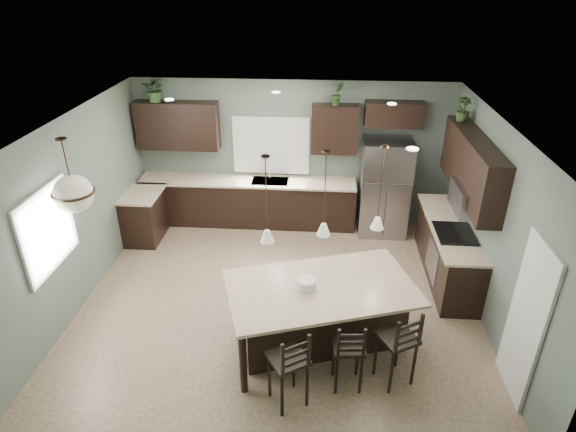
# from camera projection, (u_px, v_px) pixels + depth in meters

# --- Properties ---
(ground) EXTENTS (6.00, 6.00, 0.00)m
(ground) POSITION_uv_depth(u_px,v_px,m) (280.00, 298.00, 7.53)
(ground) COLOR #9E8466
(ground) RESTS_ON ground
(pantry_door) EXTENTS (0.04, 0.82, 2.04)m
(pantry_door) POSITION_uv_depth(u_px,v_px,m) (526.00, 321.00, 5.49)
(pantry_door) COLOR white
(pantry_door) RESTS_ON ground
(window_back) EXTENTS (1.35, 0.02, 1.00)m
(window_back) POSITION_uv_depth(u_px,v_px,m) (271.00, 145.00, 9.25)
(window_back) COLOR white
(window_back) RESTS_ON room_shell
(window_left) EXTENTS (0.02, 1.10, 1.00)m
(window_left) POSITION_uv_depth(u_px,v_px,m) (47.00, 230.00, 6.30)
(window_left) COLOR white
(window_left) RESTS_ON room_shell
(left_return_cabs) EXTENTS (0.60, 0.90, 0.90)m
(left_return_cabs) POSITION_uv_depth(u_px,v_px,m) (144.00, 217.00, 9.00)
(left_return_cabs) COLOR black
(left_return_cabs) RESTS_ON ground
(left_return_countertop) EXTENTS (0.66, 0.96, 0.04)m
(left_return_countertop) POSITION_uv_depth(u_px,v_px,m) (142.00, 194.00, 8.78)
(left_return_countertop) COLOR beige
(left_return_countertop) RESTS_ON left_return_cabs
(back_lower_cabs) EXTENTS (4.20, 0.60, 0.90)m
(back_lower_cabs) POSITION_uv_depth(u_px,v_px,m) (248.00, 202.00, 9.54)
(back_lower_cabs) COLOR black
(back_lower_cabs) RESTS_ON ground
(back_countertop) EXTENTS (4.20, 0.66, 0.04)m
(back_countertop) POSITION_uv_depth(u_px,v_px,m) (247.00, 181.00, 9.30)
(back_countertop) COLOR beige
(back_countertop) RESTS_ON back_lower_cabs
(sink_inset) EXTENTS (0.70, 0.45, 0.01)m
(sink_inset) POSITION_uv_depth(u_px,v_px,m) (270.00, 181.00, 9.27)
(sink_inset) COLOR gray
(sink_inset) RESTS_ON back_countertop
(faucet) EXTENTS (0.02, 0.02, 0.28)m
(faucet) POSITION_uv_depth(u_px,v_px,m) (270.00, 175.00, 9.17)
(faucet) COLOR silver
(faucet) RESTS_ON back_countertop
(back_upper_left) EXTENTS (1.55, 0.34, 0.90)m
(back_upper_left) POSITION_uv_depth(u_px,v_px,m) (178.00, 126.00, 9.05)
(back_upper_left) COLOR black
(back_upper_left) RESTS_ON room_shell
(back_upper_right) EXTENTS (0.85, 0.34, 0.90)m
(back_upper_right) POSITION_uv_depth(u_px,v_px,m) (335.00, 129.00, 8.85)
(back_upper_right) COLOR black
(back_upper_right) RESTS_ON room_shell
(fridge_header) EXTENTS (1.05, 0.34, 0.45)m
(fridge_header) POSITION_uv_depth(u_px,v_px,m) (394.00, 114.00, 8.64)
(fridge_header) COLOR black
(fridge_header) RESTS_ON room_shell
(right_lower_cabs) EXTENTS (0.60, 2.35, 0.90)m
(right_lower_cabs) POSITION_uv_depth(u_px,v_px,m) (447.00, 251.00, 7.91)
(right_lower_cabs) COLOR black
(right_lower_cabs) RESTS_ON ground
(right_countertop) EXTENTS (0.66, 2.35, 0.04)m
(right_countertop) POSITION_uv_depth(u_px,v_px,m) (451.00, 226.00, 7.70)
(right_countertop) COLOR beige
(right_countertop) RESTS_ON right_lower_cabs
(cooktop) EXTENTS (0.58, 0.75, 0.02)m
(cooktop) POSITION_uv_depth(u_px,v_px,m) (455.00, 233.00, 7.44)
(cooktop) COLOR black
(cooktop) RESTS_ON right_countertop
(wall_oven_front) EXTENTS (0.01, 0.72, 0.60)m
(wall_oven_front) POSITION_uv_depth(u_px,v_px,m) (432.00, 259.00, 7.69)
(wall_oven_front) COLOR gray
(wall_oven_front) RESTS_ON right_lower_cabs
(right_upper_cabs) EXTENTS (0.34, 2.35, 0.90)m
(right_upper_cabs) POSITION_uv_depth(u_px,v_px,m) (472.00, 166.00, 7.21)
(right_upper_cabs) COLOR black
(right_upper_cabs) RESTS_ON room_shell
(microwave) EXTENTS (0.40, 0.75, 0.40)m
(microwave) POSITION_uv_depth(u_px,v_px,m) (468.00, 198.00, 7.15)
(microwave) COLOR gray
(microwave) RESTS_ON right_upper_cabs
(refrigerator) EXTENTS (0.90, 0.74, 1.85)m
(refrigerator) POSITION_uv_depth(u_px,v_px,m) (384.00, 188.00, 9.02)
(refrigerator) COLOR gray
(refrigerator) RESTS_ON ground
(kitchen_island) EXTENTS (2.73, 2.05, 0.92)m
(kitchen_island) POSITION_uv_depth(u_px,v_px,m) (320.00, 315.00, 6.45)
(kitchen_island) COLOR black
(kitchen_island) RESTS_ON ground
(serving_dish) EXTENTS (0.24, 0.24, 0.14)m
(serving_dish) POSITION_uv_depth(u_px,v_px,m) (307.00, 284.00, 6.16)
(serving_dish) COLOR white
(serving_dish) RESTS_ON kitchen_island
(bar_stool_left) EXTENTS (0.56, 0.56, 1.10)m
(bar_stool_left) POSITION_uv_depth(u_px,v_px,m) (288.00, 366.00, 5.50)
(bar_stool_left) COLOR black
(bar_stool_left) RESTS_ON ground
(bar_stool_center) EXTENTS (0.40, 0.40, 1.01)m
(bar_stool_center) POSITION_uv_depth(u_px,v_px,m) (348.00, 353.00, 5.76)
(bar_stool_center) COLOR black
(bar_stool_center) RESTS_ON ground
(bar_stool_right) EXTENTS (0.56, 0.56, 1.11)m
(bar_stool_right) POSITION_uv_depth(u_px,v_px,m) (396.00, 345.00, 5.80)
(bar_stool_right) COLOR black
(bar_stool_right) RESTS_ON ground
(pendant_left) EXTENTS (0.17, 0.17, 1.10)m
(pendant_left) POSITION_uv_depth(u_px,v_px,m) (266.00, 200.00, 5.48)
(pendant_left) COLOR white
(pendant_left) RESTS_ON room_shell
(pendant_center) EXTENTS (0.17, 0.17, 1.10)m
(pendant_center) POSITION_uv_depth(u_px,v_px,m) (325.00, 194.00, 5.62)
(pendant_center) COLOR white
(pendant_center) RESTS_ON room_shell
(pendant_right) EXTENTS (0.17, 0.17, 1.10)m
(pendant_right) POSITION_uv_depth(u_px,v_px,m) (381.00, 188.00, 5.77)
(pendant_right) COLOR white
(pendant_right) RESTS_ON room_shell
(chandelier) EXTENTS (0.54, 0.54, 1.00)m
(chandelier) POSITION_uv_depth(u_px,v_px,m) (69.00, 176.00, 5.99)
(chandelier) COLOR beige
(chandelier) RESTS_ON room_shell
(plant_back_left) EXTENTS (0.43, 0.38, 0.46)m
(plant_back_left) POSITION_uv_depth(u_px,v_px,m) (155.00, 89.00, 8.73)
(plant_back_left) COLOR #315A27
(plant_back_left) RESTS_ON back_upper_left
(plant_back_right) EXTENTS (0.28, 0.25, 0.41)m
(plant_back_right) POSITION_uv_depth(u_px,v_px,m) (337.00, 94.00, 8.52)
(plant_back_right) COLOR #2B5023
(plant_back_right) RESTS_ON back_upper_right
(plant_right_wall) EXTENTS (0.25, 0.25, 0.39)m
(plant_right_wall) POSITION_uv_depth(u_px,v_px,m) (463.00, 109.00, 7.64)
(plant_right_wall) COLOR #304B20
(plant_right_wall) RESTS_ON right_upper_cabs
(room_shell) EXTENTS (6.00, 6.00, 6.00)m
(room_shell) POSITION_uv_depth(u_px,v_px,m) (279.00, 201.00, 6.74)
(room_shell) COLOR #5C6A5E
(room_shell) RESTS_ON ground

